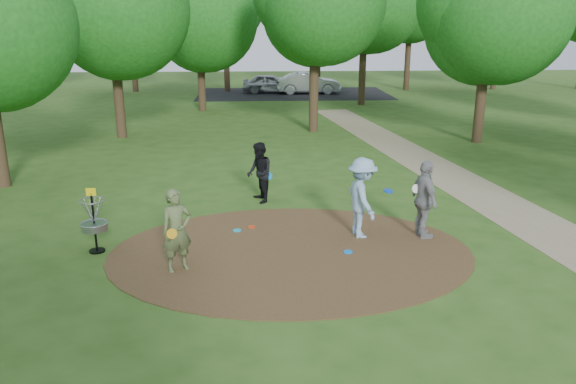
{
  "coord_description": "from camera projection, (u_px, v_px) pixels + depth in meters",
  "views": [
    {
      "loc": [
        -0.73,
        -12.01,
        5.12
      ],
      "look_at": [
        0.0,
        1.2,
        1.1
      ],
      "focal_mm": 35.0,
      "sensor_mm": 36.0,
      "label": 1
    }
  ],
  "objects": [
    {
      "name": "car_left",
      "position": [
        270.0,
        83.0,
        41.98
      ],
      "size": [
        4.28,
        2.01,
        1.42
      ],
      "primitive_type": "imported",
      "rotation": [
        0.0,
        0.0,
        1.49
      ],
      "color": "#A4A6AC",
      "rests_on": "ground"
    },
    {
      "name": "player_throwing_with_disc",
      "position": [
        362.0,
        198.0,
        13.68
      ],
      "size": [
        1.28,
        1.41,
        2.0
      ],
      "color": "#88ACCB",
      "rests_on": "ground"
    },
    {
      "name": "parking_lot",
      "position": [
        293.0,
        94.0,
        41.76
      ],
      "size": [
        14.0,
        8.0,
        0.01
      ],
      "primitive_type": "cube",
      "color": "black",
      "rests_on": "ground"
    },
    {
      "name": "disc_ground_cyan",
      "position": [
        237.0,
        230.0,
        14.29
      ],
      "size": [
        0.22,
        0.22,
        0.02
      ],
      "primitive_type": "cylinder",
      "color": "#18A5C4",
      "rests_on": "dirt_clearing"
    },
    {
      "name": "disc_ground_red",
      "position": [
        252.0,
        227.0,
        14.53
      ],
      "size": [
        0.22,
        0.22,
        0.02
      ],
      "primitive_type": "cylinder",
      "color": "red",
      "rests_on": "dirt_clearing"
    },
    {
      "name": "player_walking_with_disc",
      "position": [
        259.0,
        173.0,
        16.4
      ],
      "size": [
        0.88,
        1.01,
        1.78
      ],
      "color": "black",
      "rests_on": "ground"
    },
    {
      "name": "tree_ring",
      "position": [
        329.0,
        18.0,
        21.03
      ],
      "size": [
        37.25,
        45.87,
        9.17
      ],
      "color": "#332316",
      "rests_on": "ground"
    },
    {
      "name": "car_right",
      "position": [
        308.0,
        83.0,
        41.52
      ],
      "size": [
        4.75,
        1.77,
        1.55
      ],
      "primitive_type": "imported",
      "rotation": [
        0.0,
        0.0,
        1.6
      ],
      "color": "#A9ACB0",
      "rests_on": "ground"
    },
    {
      "name": "footpath",
      "position": [
        525.0,
        218.0,
        15.25
      ],
      "size": [
        7.55,
        39.89,
        0.01
      ],
      "primitive_type": "cube",
      "rotation": [
        0.0,
        0.0,
        0.14
      ],
      "color": "#8C7A5B",
      "rests_on": "ground"
    },
    {
      "name": "disc_ground_blue",
      "position": [
        348.0,
        252.0,
        12.95
      ],
      "size": [
        0.22,
        0.22,
        0.02
      ],
      "primitive_type": "cylinder",
      "color": "#0E80F1",
      "rests_on": "dirt_clearing"
    },
    {
      "name": "disc_golf_basket",
      "position": [
        93.0,
        216.0,
        12.79
      ],
      "size": [
        0.63,
        0.63,
        1.54
      ],
      "color": "black",
      "rests_on": "ground"
    },
    {
      "name": "dirt_clearing",
      "position": [
        291.0,
        252.0,
        12.99
      ],
      "size": [
        8.4,
        8.4,
        0.02
      ],
      "primitive_type": "cylinder",
      "color": "#47301C",
      "rests_on": "ground"
    },
    {
      "name": "player_observer_with_disc",
      "position": [
        177.0,
        231.0,
        11.81
      ],
      "size": [
        0.79,
        0.7,
        1.81
      ],
      "color": "#54653A",
      "rests_on": "ground"
    },
    {
      "name": "player_waiting_with_disc",
      "position": [
        425.0,
        200.0,
        13.62
      ],
      "size": [
        0.67,
        1.21,
        1.96
      ],
      "color": "gray",
      "rests_on": "ground"
    },
    {
      "name": "ground",
      "position": [
        291.0,
        252.0,
        13.0
      ],
      "size": [
        100.0,
        100.0,
        0.0
      ],
      "primitive_type": "plane",
      "color": "#2D5119",
      "rests_on": "ground"
    }
  ]
}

